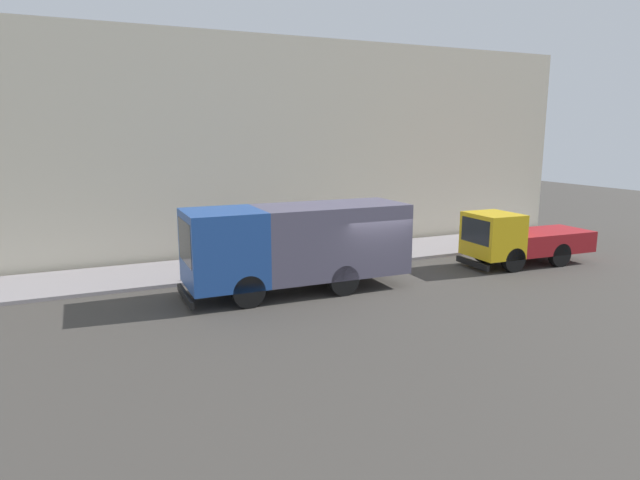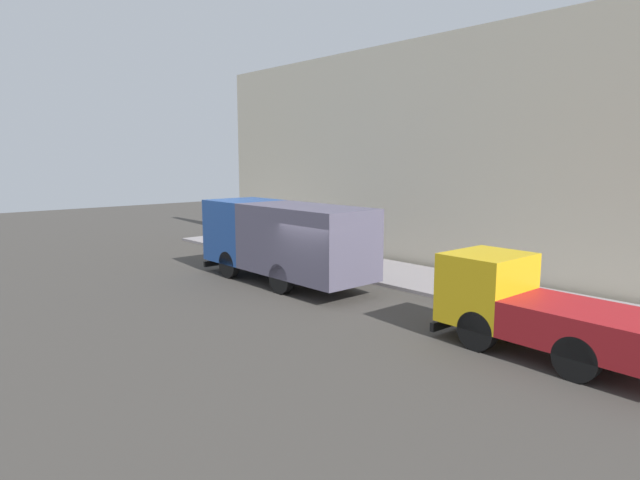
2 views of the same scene
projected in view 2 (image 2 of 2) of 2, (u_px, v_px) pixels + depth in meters
The scene contains 8 objects.
ground at pixel (316, 299), 17.86m from camera, with size 80.00×80.00×0.00m, color #3F3B37.
sidewalk at pixel (408, 276), 21.09m from camera, with size 3.76×30.00×0.13m, color gray.
building_facade at pixel (447, 155), 21.96m from camera, with size 0.50×30.00×9.66m, color beige.
large_utility_truck at pixel (283, 238), 19.99m from camera, with size 2.56×7.84×3.00m.
small_flatbed_truck at pixel (538, 309), 12.71m from camera, with size 2.27×5.71×2.26m.
pedestrian_walking at pixel (363, 243), 23.19m from camera, with size 0.40×0.40×1.74m.
traffic_cone_orange at pixel (286, 254), 24.10m from camera, with size 0.41×0.41×0.58m, color orange.
street_sign_post at pixel (346, 237), 21.43m from camera, with size 0.44×0.08×2.39m.
Camera 2 is at (-11.58, -12.94, 4.63)m, focal length 29.92 mm.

